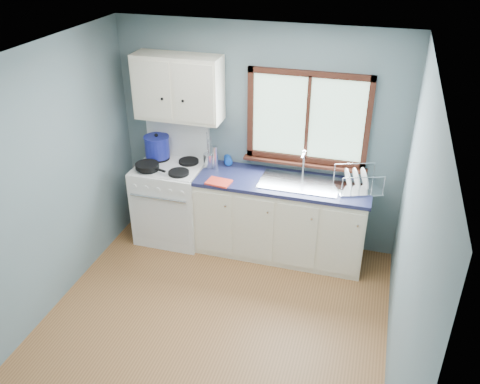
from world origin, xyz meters
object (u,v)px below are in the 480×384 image
(gas_range, at_px, (172,199))
(stockpot, at_px, (157,146))
(base_cabinets, at_px, (281,221))
(thermos, at_px, (215,158))
(dish_rack, at_px, (357,184))
(sink, at_px, (299,188))
(utensil_crock, at_px, (209,160))
(skillet, at_px, (147,166))

(gas_range, height_order, stockpot, gas_range)
(base_cabinets, relative_size, thermos, 6.81)
(gas_range, xyz_separation_m, dish_rack, (2.08, 0.06, 0.49))
(gas_range, height_order, dish_rack, gas_range)
(base_cabinets, relative_size, stockpot, 6.03)
(thermos, xyz_separation_m, dish_rack, (1.56, -0.04, -0.07))
(gas_range, relative_size, sink, 1.62)
(base_cabinets, relative_size, dish_rack, 3.42)
(thermos, bearing_deg, utensil_crock, 161.57)
(base_cabinets, distance_m, utensil_crock, 1.06)
(stockpot, height_order, utensil_crock, utensil_crock)
(stockpot, relative_size, utensil_crock, 0.75)
(gas_range, distance_m, stockpot, 0.64)
(gas_range, xyz_separation_m, stockpot, (-0.20, 0.14, 0.59))
(base_cabinets, xyz_separation_m, sink, (0.18, -0.00, 0.45))
(skillet, relative_size, utensil_crock, 1.02)
(utensil_crock, xyz_separation_m, thermos, (0.08, -0.03, 0.05))
(base_cabinets, distance_m, dish_rack, 0.96)
(sink, height_order, thermos, sink)
(skillet, distance_m, thermos, 0.75)
(skillet, height_order, dish_rack, dish_rack)
(thermos, bearing_deg, base_cabinets, -5.78)
(gas_range, height_order, base_cabinets, gas_range)
(base_cabinets, bearing_deg, dish_rack, 2.97)
(gas_range, xyz_separation_m, thermos, (0.51, 0.10, 0.56))
(dish_rack, bearing_deg, skillet, 165.06)
(gas_range, bearing_deg, utensil_crock, 15.94)
(utensil_crock, distance_m, thermos, 0.10)
(skillet, bearing_deg, gas_range, 60.90)
(stockpot, relative_size, dish_rack, 0.57)
(utensil_crock, relative_size, dish_rack, 0.75)
(skillet, distance_m, utensil_crock, 0.69)
(skillet, xyz_separation_m, utensil_crock, (0.62, 0.30, 0.02))
(utensil_crock, bearing_deg, skillet, -154.48)
(stockpot, bearing_deg, dish_rack, -2.03)
(stockpot, xyz_separation_m, dish_rack, (2.28, -0.08, -0.11))
(base_cabinets, height_order, utensil_crock, utensil_crock)
(thermos, bearing_deg, gas_range, -169.16)
(base_cabinets, distance_m, thermos, 1.02)
(stockpot, bearing_deg, skillet, -87.06)
(skillet, xyz_separation_m, dish_rack, (2.26, 0.23, -0.00))
(dish_rack, bearing_deg, base_cabinets, 162.21)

